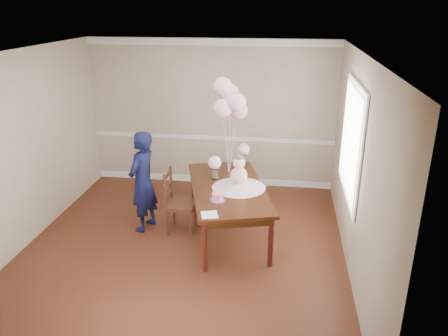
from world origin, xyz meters
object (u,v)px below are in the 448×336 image
woman (143,182)px  dining_chair_seat (181,205)px  birthday_cake (218,197)px  dining_table_top (228,188)px

woman → dining_chair_seat: bearing=103.4°
birthday_cake → woman: size_ratio=0.10×
dining_table_top → dining_chair_seat: bearing=165.3°
dining_table_top → woman: (-1.28, -0.01, 0.03)m
dining_table_top → dining_chair_seat: dining_table_top is taller
dining_chair_seat → woman: woman is taller
dining_table_top → birthday_cake: (-0.07, -0.50, 0.08)m
birthday_cake → dining_chair_seat: size_ratio=0.36×
birthday_cake → dining_table_top: bearing=81.8°
dining_table_top → woman: 1.28m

